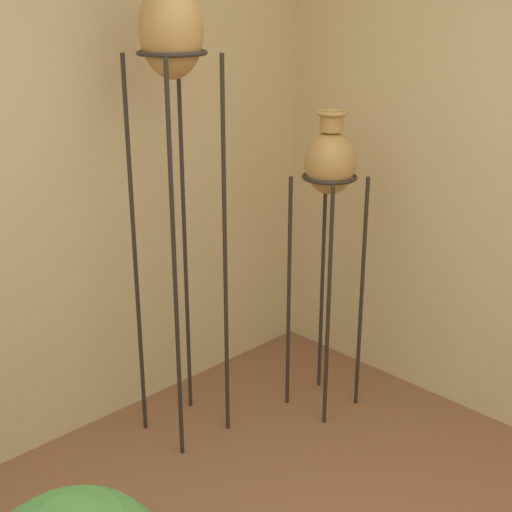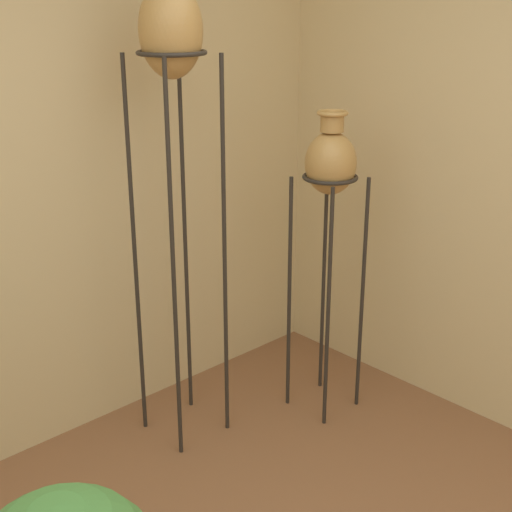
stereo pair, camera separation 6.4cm
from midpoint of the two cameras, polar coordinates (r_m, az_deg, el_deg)
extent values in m
cylinder|color=#28231E|center=(3.16, -6.04, -1.46)|extent=(0.02, 0.02, 1.86)
cylinder|color=#28231E|center=(3.34, -1.97, -0.17)|extent=(0.02, 0.02, 1.86)
cylinder|color=#28231E|center=(3.39, -9.12, -0.09)|extent=(0.02, 0.02, 1.86)
cylinder|color=#28231E|center=(3.56, -5.17, 1.06)|extent=(0.02, 0.02, 1.86)
torus|color=#28231E|center=(3.16, -6.16, 15.88)|extent=(0.30, 0.30, 0.02)
ellipsoid|color=#B28447|center=(3.15, -6.23, 17.52)|extent=(0.27, 0.27, 0.40)
cylinder|color=#28231E|center=(3.51, 6.32, -4.49)|extent=(0.02, 0.02, 1.26)
cylinder|color=#28231E|center=(3.70, 8.99, -3.28)|extent=(0.02, 0.02, 1.26)
cylinder|color=#28231E|center=(3.67, 3.18, -3.25)|extent=(0.02, 0.02, 1.26)
cylinder|color=#28231E|center=(3.86, 5.90, -2.16)|extent=(0.02, 0.02, 1.26)
torus|color=#28231E|center=(3.48, 6.48, 6.29)|extent=(0.27, 0.27, 0.02)
ellipsoid|color=#B28447|center=(3.47, 6.53, 7.38)|extent=(0.25, 0.25, 0.30)
cylinder|color=#B28447|center=(3.43, 6.66, 10.57)|extent=(0.11, 0.11, 0.09)
torus|color=#B28447|center=(3.42, 6.69, 11.30)|extent=(0.15, 0.15, 0.02)
camera|label=1|loc=(0.03, -89.47, 0.20)|focal=50.00mm
camera|label=2|loc=(0.03, 90.53, -0.20)|focal=50.00mm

